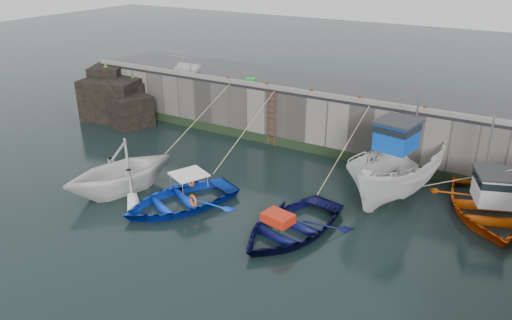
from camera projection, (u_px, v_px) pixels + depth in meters
The scene contains 22 objects.
ground at pixel (193, 235), 19.32m from camera, with size 120.00×120.00×0.00m, color black.
quay_back at pixel (324, 113), 28.61m from camera, with size 30.00×5.00×3.00m, color slate.
road_back at pixel (325, 86), 27.98m from camera, with size 30.00×5.00×0.16m, color black.
kerb_back at pixel (307, 92), 26.05m from camera, with size 30.00×0.30×0.20m, color slate.
algae_back at pixel (304, 147), 27.10m from camera, with size 30.00×0.08×0.50m, color black.
rock_outcrop at pixel (117, 99), 32.05m from camera, with size 5.85×4.24×3.41m.
ladder at pixel (271, 118), 27.46m from camera, with size 0.51×0.08×3.20m.
boat_near_white at pixel (122, 191), 22.82m from camera, with size 4.48×5.19×2.74m, color silver.
boat_near_white_rope at pixel (195, 151), 27.20m from camera, with size 0.04×6.61×3.10m, color tan, non-canonical shape.
boat_near_blue at pixel (180, 205), 21.53m from camera, with size 3.70×5.19×1.07m, color #0D39C6.
boat_near_blue_rope at pixel (246, 162), 25.82m from camera, with size 0.04×6.39×3.10m, color tan, non-canonical shape.
boat_near_navy at pixel (290, 232), 19.56m from camera, with size 3.76×5.27×1.09m, color #090C3B.
boat_near_navy_rope at pixel (340, 182), 23.65m from camera, with size 0.04×5.94×3.10m, color tan, non-canonical shape.
boat_far_white at pixel (398, 172), 21.97m from camera, with size 3.99×7.53×5.76m.
boat_far_orange at pixel (486, 206), 20.70m from camera, with size 6.03×7.04×4.23m.
fish_crate at pixel (251, 80), 28.17m from camera, with size 0.59×0.36×0.29m, color #1A9330.
railing at pixel (187, 67), 30.96m from camera, with size 1.60×1.05×1.00m.
bollard_a at pixel (229, 79), 28.45m from camera, with size 0.18×0.18×0.28m, color #3F1E0F.
bollard_b at pixel (267, 85), 27.28m from camera, with size 0.18×0.18×0.28m, color #3F1E0F.
bollard_c at pixel (312, 92), 26.02m from camera, with size 0.18×0.18×0.28m, color #3F1E0F.
bollard_d at pixel (359, 99), 24.81m from camera, with size 0.18×0.18×0.28m, color #3F1E0F.
bollard_e at pixel (425, 109), 23.32m from camera, with size 0.18×0.18×0.28m, color #3F1E0F.
Camera 1 is at (10.54, -13.03, 10.35)m, focal length 35.00 mm.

